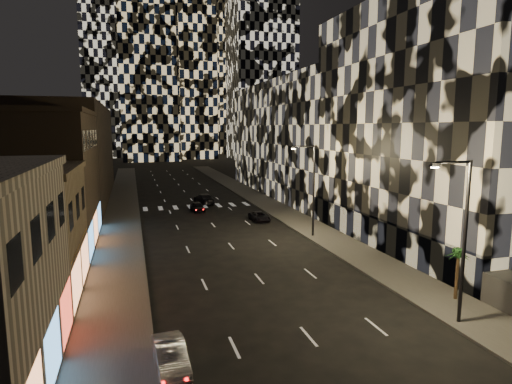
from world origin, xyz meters
TOP-DOWN VIEW (x-y plane):
  - sidewalk_left at (-10.00, 50.00)m, footprint 4.00×120.00m
  - sidewalk_right at (10.00, 50.00)m, footprint 4.00×120.00m
  - curb_left at (-7.90, 50.00)m, footprint 0.20×120.00m
  - curb_right at (7.90, 50.00)m, footprint 0.20×120.00m
  - retail_brown at (-17.00, 33.50)m, footprint 10.00×15.00m
  - retail_filler_left at (-17.00, 60.00)m, footprint 10.00×40.00m
  - midrise_right at (20.00, 24.50)m, footprint 16.00×25.00m
  - midrise_base at (12.30, 24.50)m, footprint 0.60×25.00m
  - midrise_filler_right at (20.00, 57.00)m, footprint 16.00×40.00m
  - tower_right_mid at (35.00, 135.00)m, footprint 20.00×20.00m
  - tower_center_low at (-2.00, 140.00)m, footprint 18.00×18.00m
  - streetlight_near at (8.35, 10.00)m, footprint 2.55×0.25m
  - streetlight_far at (8.35, 30.00)m, footprint 2.55×0.25m
  - car_silver_parked at (-7.20, 9.90)m, footprint 1.54×3.90m
  - car_dark_midlane at (-0.50, 46.34)m, footprint 1.79×3.75m
  - car_dark_oncoming at (1.25, 51.63)m, footprint 2.60×5.31m
  - car_dark_rightlane at (5.59, 38.53)m, footprint 1.90×3.91m
  - palm_tree at (10.75, 12.72)m, footprint 1.66×1.67m

SIDE VIEW (x-z plane):
  - sidewalk_left at x=-10.00m, z-range 0.00..0.15m
  - sidewalk_right at x=10.00m, z-range 0.00..0.15m
  - curb_left at x=-7.90m, z-range 0.00..0.15m
  - curb_right at x=7.90m, z-range 0.00..0.15m
  - car_dark_rightlane at x=5.59m, z-range 0.00..1.07m
  - car_dark_midlane at x=-0.50m, z-range 0.00..1.24m
  - car_silver_parked at x=-7.20m, z-range 0.00..1.26m
  - car_dark_oncoming at x=1.25m, z-range 0.00..1.49m
  - midrise_base at x=12.30m, z-range 0.00..3.00m
  - palm_tree at x=10.75m, z-range 1.22..4.49m
  - streetlight_near at x=8.35m, z-range 0.85..9.85m
  - streetlight_far at x=8.35m, z-range 0.85..9.85m
  - retail_brown at x=-17.00m, z-range 0.00..12.00m
  - retail_filler_left at x=-17.00m, z-range 0.00..14.00m
  - midrise_filler_right at x=20.00m, z-range 0.00..18.00m
  - midrise_right at x=20.00m, z-range 0.00..22.00m
  - tower_center_low at x=-2.00m, z-range 0.00..95.00m
  - tower_right_mid at x=35.00m, z-range 0.00..100.00m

